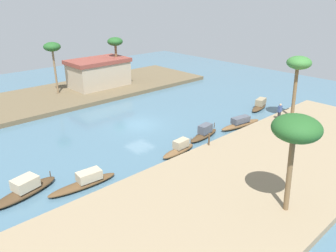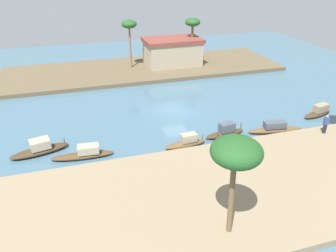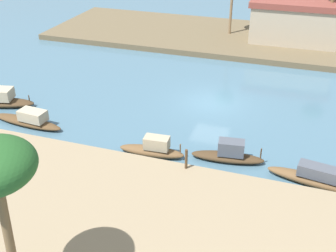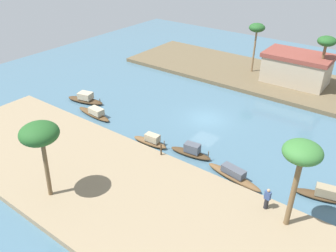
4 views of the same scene
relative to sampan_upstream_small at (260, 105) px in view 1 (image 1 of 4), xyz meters
The scene contains 16 objects.
river_water 14.55m from the sampan_upstream_small, 157.72° to the left, with size 66.89×66.89×0.00m, color #476B7F.
riverbank_left 16.03m from the sampan_upstream_small, 147.10° to the right, with size 38.46×11.70×0.50m, color #937F60.
riverbank_right 23.88m from the sampan_upstream_small, 124.29° to the left, with size 38.46×11.70×0.50m, color brown.
sampan_upstream_small is the anchor object (origin of this frame).
sampan_near_left_bank 6.65m from the sampan_upstream_small, 163.21° to the right, with size 5.17×1.67×1.11m.
sampan_with_red_awning 23.36m from the sampan_upstream_small, behind, with size 4.98×1.36×1.08m.
sampan_midstream 15.07m from the sampan_upstream_small, behind, with size 3.68×1.15×1.17m.
sampan_foreground 11.01m from the sampan_upstream_small, behind, with size 3.96×1.40×1.24m.
sampan_open_hull 26.76m from the sampan_upstream_small, behind, with size 4.80×2.29×1.23m.
person_on_near_bank 4.96m from the sampan_upstream_small, 124.74° to the right, with size 0.46×0.35×1.69m.
mooring_post 13.12m from the sampan_upstream_small, 165.80° to the right, with size 0.14×0.14×1.08m, color #4C3823.
palm_tree_left_near 20.76m from the sampan_upstream_small, 143.11° to the right, with size 2.69×2.69×5.92m.
palm_tree_left_far 7.16m from the sampan_upstream_small, 103.73° to the right, with size 2.39×2.39×6.32m.
palm_tree_right_tall 25.98m from the sampan_upstream_small, 126.96° to the left, with size 2.06×2.06×6.49m.
palm_tree_right_short 21.45m from the sampan_upstream_small, 107.92° to the left, with size 2.13×2.13×6.41m.
riverside_building 22.01m from the sampan_upstream_small, 114.94° to the left, with size 8.11×5.08×3.73m.
Camera 1 is at (-18.77, -24.92, 12.40)m, focal length 34.94 mm.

